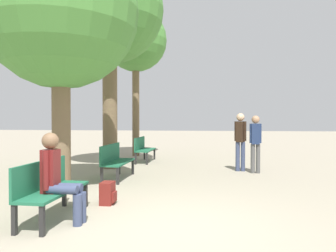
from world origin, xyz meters
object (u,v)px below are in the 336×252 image
(bench_row_2, at_px, (143,148))
(tree_row_2, at_px, (136,42))
(tree_row_1, at_px, (110,11))
(pedestrian_mid, at_px, (240,138))
(pedestrian_near, at_px, (255,140))
(person_seated, at_px, (58,175))
(bench_row_1, at_px, (115,159))
(bench_row_0, at_px, (49,186))
(tree_row_0, at_px, (61,12))
(backpack, at_px, (108,193))

(bench_row_2, relative_size, tree_row_2, 0.25)
(tree_row_1, distance_m, pedestrian_mid, 5.55)
(tree_row_2, bearing_deg, pedestrian_near, -41.61)
(tree_row_1, bearing_deg, tree_row_2, 90.00)
(person_seated, bearing_deg, pedestrian_mid, 60.07)
(bench_row_2, bearing_deg, bench_row_1, -90.00)
(bench_row_2, height_order, tree_row_2, tree_row_2)
(bench_row_2, distance_m, tree_row_2, 4.67)
(tree_row_2, distance_m, person_seated, 9.73)
(pedestrian_near, bearing_deg, bench_row_1, -159.22)
(bench_row_2, xyz_separation_m, tree_row_1, (-0.70, -1.59, 4.35))
(person_seated, xyz_separation_m, pedestrian_near, (3.41, 4.94, 0.23))
(bench_row_0, relative_size, bench_row_2, 1.00)
(bench_row_1, bearing_deg, bench_row_2, 90.00)
(bench_row_1, bearing_deg, tree_row_1, 111.36)
(bench_row_0, height_order, pedestrian_near, pedestrian_near)
(bench_row_0, xyz_separation_m, tree_row_1, (-0.70, 5.17, 4.35))
(bench_row_2, relative_size, pedestrian_near, 0.95)
(person_seated, xyz_separation_m, pedestrian_mid, (3.02, 5.25, 0.27))
(bench_row_0, xyz_separation_m, bench_row_2, (0.00, 6.77, 0.00))
(bench_row_1, bearing_deg, pedestrian_near, 20.78)
(bench_row_0, height_order, tree_row_2, tree_row_2)
(tree_row_0, xyz_separation_m, pedestrian_mid, (3.96, 3.20, -2.79))
(bench_row_1, xyz_separation_m, bench_row_2, (0.00, 3.38, 0.00))
(tree_row_0, distance_m, pedestrian_near, 5.94)
(bench_row_0, bearing_deg, backpack, 57.02)
(pedestrian_mid, bearing_deg, pedestrian_near, -38.27)
(tree_row_0, relative_size, backpack, 13.69)
(tree_row_2, relative_size, person_seated, 4.62)
(bench_row_1, distance_m, pedestrian_near, 3.92)
(bench_row_1, relative_size, pedestrian_near, 0.95)
(tree_row_1, height_order, backpack, tree_row_1)
(tree_row_2, bearing_deg, bench_row_1, -82.39)
(pedestrian_near, xyz_separation_m, pedestrian_mid, (-0.39, 0.31, 0.04))
(pedestrian_near, bearing_deg, bench_row_0, -127.41)
(tree_row_0, height_order, person_seated, tree_row_0)
(bench_row_2, height_order, tree_row_1, tree_row_1)
(bench_row_2, bearing_deg, person_seated, -88.06)
(pedestrian_mid, bearing_deg, tree_row_0, -141.00)
(pedestrian_mid, bearing_deg, person_seated, -119.93)
(bench_row_1, distance_m, bench_row_2, 3.38)
(bench_row_1, height_order, bench_row_2, same)
(tree_row_0, height_order, tree_row_1, tree_row_1)
(bench_row_2, bearing_deg, bench_row_0, -90.00)
(bench_row_0, height_order, person_seated, person_seated)
(tree_row_2, bearing_deg, pedestrian_mid, -41.92)
(bench_row_2, bearing_deg, tree_row_1, -113.76)
(tree_row_2, xyz_separation_m, backpack, (1.31, -7.68, -4.53))
(person_seated, distance_m, pedestrian_mid, 6.06)
(tree_row_0, relative_size, pedestrian_near, 3.35)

